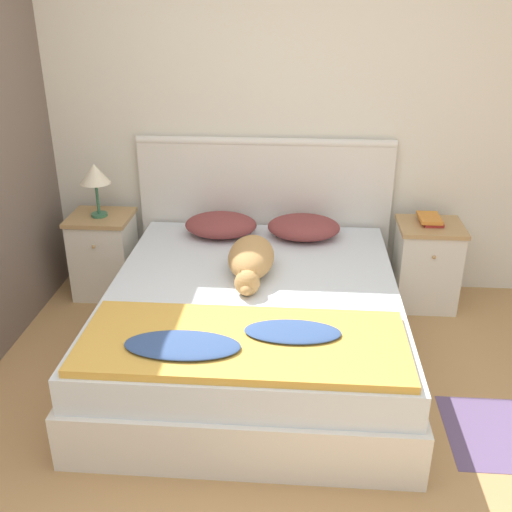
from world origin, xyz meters
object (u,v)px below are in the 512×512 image
object	(u,v)px
pillow_right	(304,227)
dog	(251,259)
book_stack	(430,219)
bed	(253,324)
table_lamp	(95,176)
pillow_left	(221,225)
nightstand_left	(104,254)
nightstand_right	(426,265)

from	to	relation	value
pillow_right	dog	distance (m)	0.66
dog	book_stack	distance (m)	1.32
bed	pillow_right	world-z (taller)	pillow_right
dog	book_stack	size ratio (longest dim) A/B	3.17
bed	table_lamp	distance (m)	1.50
table_lamp	bed	bearing A→B (deg)	-34.23
pillow_left	dog	size ratio (longest dim) A/B	0.71
pillow_left	dog	world-z (taller)	dog
nightstand_left	table_lamp	xyz separation A→B (m)	(0.00, -0.01, 0.58)
book_stack	table_lamp	distance (m)	2.26
bed	book_stack	bearing A→B (deg)	35.66
nightstand_left	table_lamp	world-z (taller)	table_lamp
pillow_right	book_stack	xyz separation A→B (m)	(0.84, 0.06, 0.06)
bed	nightstand_left	xyz separation A→B (m)	(-1.13, 0.77, 0.06)
pillow_right	dog	bearing A→B (deg)	-117.47
bed	pillow_right	distance (m)	0.86
nightstand_right	dog	xyz separation A→B (m)	(-1.15, -0.62, 0.28)
pillow_right	dog	xyz separation A→B (m)	(-0.31, -0.59, 0.02)
dog	table_lamp	size ratio (longest dim) A/B	1.85
nightstand_right	table_lamp	xyz separation A→B (m)	(-2.25, -0.01, 0.58)
bed	table_lamp	world-z (taller)	table_lamp
nightstand_right	pillow_right	size ratio (longest dim) A/B	1.22
book_stack	table_lamp	bearing A→B (deg)	-179.00
nightstand_left	book_stack	world-z (taller)	book_stack
pillow_left	book_stack	distance (m)	1.40
bed	table_lamp	bearing A→B (deg)	145.77
pillow_left	nightstand_left	bearing A→B (deg)	178.08
book_stack	table_lamp	world-z (taller)	table_lamp
nightstand_right	dog	bearing A→B (deg)	-151.80
book_stack	dog	bearing A→B (deg)	-150.50
nightstand_right	table_lamp	distance (m)	2.32
pillow_right	table_lamp	world-z (taller)	table_lamp
nightstand_left	book_stack	bearing A→B (deg)	0.81
pillow_left	pillow_right	size ratio (longest dim) A/B	1.00
nightstand_right	bed	bearing A→B (deg)	-145.52
nightstand_left	pillow_right	size ratio (longest dim) A/B	1.22
pillow_left	table_lamp	bearing A→B (deg)	178.57
pillow_right	book_stack	bearing A→B (deg)	4.10
nightstand_right	pillow_right	bearing A→B (deg)	-178.08
nightstand_left	nightstand_right	distance (m)	2.25
pillow_left	nightstand_right	bearing A→B (deg)	1.15
nightstand_left	nightstand_right	size ratio (longest dim) A/B	1.00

